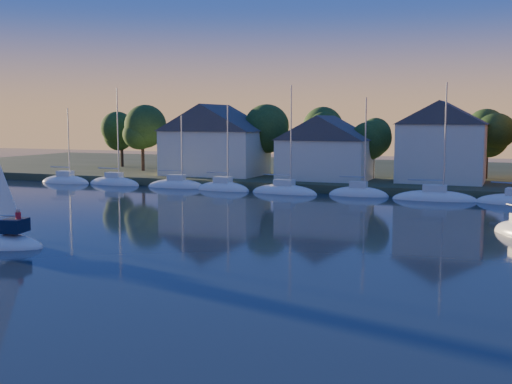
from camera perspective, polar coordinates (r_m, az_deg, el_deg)
The scene contains 8 objects.
ground at distance 28.39m, azimuth -14.84°, elevation -11.30°, with size 260.00×260.00×0.00m, color black.
shoreline_land at distance 98.27m, azimuth 12.44°, elevation 1.30°, with size 160.00×50.00×2.00m, color #313E24.
wooden_dock at distance 75.80m, azimuth 9.48°, elevation -0.12°, with size 120.00×3.00×1.00m, color brown.
clubhouse_west at distance 88.35m, azimuth -3.67°, elevation 4.74°, with size 13.65×9.45×9.64m.
clubhouse_centre at distance 81.72m, azimuth 6.20°, elevation 4.01°, with size 11.55×8.40×8.08m.
clubhouse_east at distance 80.98m, azimuth 16.20°, elevation 4.39°, with size 10.50×8.40×9.80m.
tree_line at distance 85.74m, azimuth 12.50°, elevation 5.38°, with size 93.40×5.40×8.90m.
moored_fleet at distance 75.10m, azimuth 3.01°, elevation -0.02°, with size 71.50×2.40×12.05m.
Camera 1 is at (16.45, -21.50, 8.55)m, focal length 45.00 mm.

